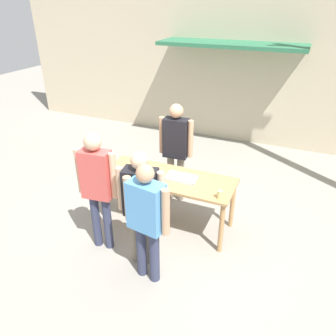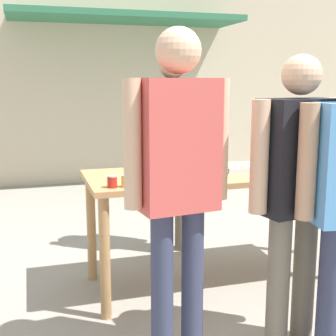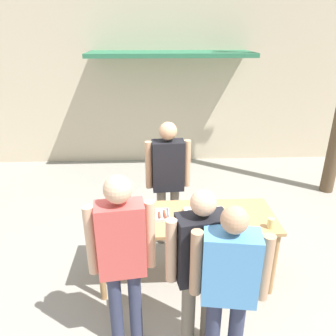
# 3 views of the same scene
# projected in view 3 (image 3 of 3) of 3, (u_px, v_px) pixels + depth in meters

# --- Properties ---
(ground_plane) EXTENTS (24.00, 24.00, 0.00)m
(ground_plane) POSITION_uv_depth(u_px,v_px,m) (185.00, 276.00, 4.12)
(ground_plane) COLOR gray
(building_facade_back) EXTENTS (12.00, 1.11, 4.50)m
(building_facade_back) POSITION_uv_depth(u_px,v_px,m) (169.00, 59.00, 6.87)
(building_facade_back) COLOR beige
(building_facade_back) RESTS_ON ground
(serving_table) EXTENTS (2.06, 0.78, 0.87)m
(serving_table) POSITION_uv_depth(u_px,v_px,m) (186.00, 224.00, 3.82)
(serving_table) COLOR tan
(serving_table) RESTS_ON ground
(food_tray_sausages) EXTENTS (0.48, 0.25, 0.04)m
(food_tray_sausages) POSITION_uv_depth(u_px,v_px,m) (149.00, 216.00, 3.76)
(food_tray_sausages) COLOR silver
(food_tray_sausages) RESTS_ON serving_table
(food_tray_buns) EXTENTS (0.47, 0.27, 0.05)m
(food_tray_buns) POSITION_uv_depth(u_px,v_px,m) (205.00, 214.00, 3.79)
(food_tray_buns) COLOR silver
(food_tray_buns) RESTS_ON serving_table
(condiment_jar_mustard) EXTENTS (0.06, 0.06, 0.08)m
(condiment_jar_mustard) POSITION_uv_depth(u_px,v_px,m) (105.00, 230.00, 3.47)
(condiment_jar_mustard) COLOR #B22319
(condiment_jar_mustard) RESTS_ON serving_table
(condiment_jar_ketchup) EXTENTS (0.06, 0.06, 0.08)m
(condiment_jar_ketchup) POSITION_uv_depth(u_px,v_px,m) (113.00, 230.00, 3.46)
(condiment_jar_ketchup) COLOR gold
(condiment_jar_ketchup) RESTS_ON serving_table
(beer_cup) EXTENTS (0.08, 0.08, 0.12)m
(beer_cup) POSITION_uv_depth(u_px,v_px,m) (271.00, 223.00, 3.54)
(beer_cup) COLOR #DBC67A
(beer_cup) RESTS_ON serving_table
(person_server_behind_table) EXTENTS (0.60, 0.26, 1.79)m
(person_server_behind_table) POSITION_uv_depth(u_px,v_px,m) (168.00, 174.00, 4.37)
(person_server_behind_table) COLOR #756B5B
(person_server_behind_table) RESTS_ON ground
(person_customer_holding_hotdog) EXTENTS (0.59, 0.28, 1.81)m
(person_customer_holding_hotdog) POSITION_uv_depth(u_px,v_px,m) (122.00, 251.00, 2.84)
(person_customer_holding_hotdog) COLOR #333851
(person_customer_holding_hotdog) RESTS_ON ground
(person_customer_with_cup) EXTENTS (0.64, 0.31, 1.67)m
(person_customer_with_cup) POSITION_uv_depth(u_px,v_px,m) (229.00, 280.00, 2.66)
(person_customer_with_cup) COLOR #333851
(person_customer_with_cup) RESTS_ON ground
(person_customer_waiting_in_line) EXTENTS (0.62, 0.31, 1.68)m
(person_customer_waiting_in_line) POSITION_uv_depth(u_px,v_px,m) (201.00, 260.00, 2.87)
(person_customer_waiting_in_line) COLOR #756B5B
(person_customer_waiting_in_line) RESTS_ON ground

